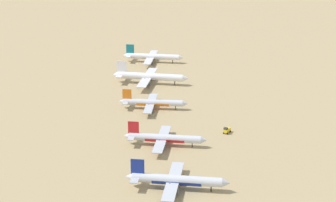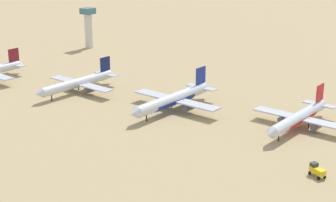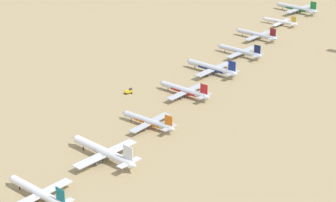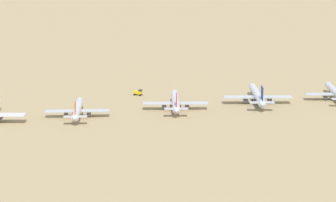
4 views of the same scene
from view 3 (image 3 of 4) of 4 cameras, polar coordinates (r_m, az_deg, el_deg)
ground_plane at (r=485.86m, az=4.16°, el=2.43°), size 2510.78×2510.78×0.00m
parked_jet_0 at (r=674.17m, az=11.70°, el=8.31°), size 52.42×42.67×15.11m
parked_jet_1 at (r=624.47m, az=10.21°, el=7.15°), size 38.95×31.59×11.24m
parked_jet_2 at (r=576.01m, az=8.13°, el=6.02°), size 45.86×37.23×13.23m
parked_jet_3 at (r=528.00m, az=6.60°, el=4.54°), size 46.39×37.64×13.39m
parked_jet_4 at (r=485.71m, az=4.05°, el=3.03°), size 50.51×40.97×14.58m
parked_jet_5 at (r=442.01m, az=1.53°, el=0.98°), size 46.55×37.74×13.44m
parked_jet_6 at (r=394.56m, az=-1.80°, el=-1.86°), size 43.94×35.60×12.70m
parked_jet_7 at (r=356.62m, az=-5.88°, el=-4.63°), size 54.44×44.24×15.70m
parked_jet_8 at (r=324.09m, az=-11.75°, el=-8.19°), size 47.76×38.73×13.79m
service_truck at (r=448.00m, az=-3.60°, el=0.92°), size 4.62×5.70×3.90m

